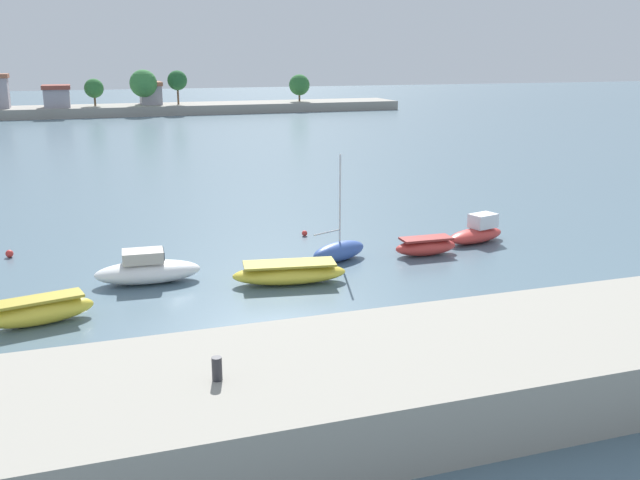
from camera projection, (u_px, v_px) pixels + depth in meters
The scene contains 12 objects.
ground_plane at pixel (281, 341), 27.66m from camera, with size 400.00×400.00×0.00m, color slate.
seawall_embankment at pixel (337, 390), 21.43m from camera, with size 61.40×7.10×2.12m, color #9E998C.
mooring_bollard at pixel (217, 369), 19.63m from camera, with size 0.29×0.29×0.69m, color #2D2D33.
moored_boat_0 at pixel (39, 311), 29.29m from camera, with size 4.64×2.30×1.15m.
moored_boat_1 at pixel (147, 270), 34.53m from camera, with size 5.21×2.27×1.66m.
moored_boat_2 at pixel (289, 273), 34.46m from camera, with size 5.81×2.64×1.07m.
moored_boat_3 at pixel (339, 251), 38.18m from camera, with size 3.77×2.53×5.83m.
moored_boat_4 at pixel (426, 246), 39.31m from camera, with size 3.65×1.42×1.01m.
moored_boat_5 at pixel (477, 232), 41.93m from camera, with size 4.38×2.60×1.67m.
mooring_buoy_0 at pixel (305, 233), 43.42m from camera, with size 0.35×0.35×0.35m, color red.
mooring_buoy_1 at pixel (9, 254), 38.91m from camera, with size 0.42×0.42×0.42m, color red.
distant_shoreline at pixel (109, 105), 125.54m from camera, with size 104.59×10.65×7.99m.
Camera 1 is at (-6.69, -24.83, 11.04)m, focal length 39.43 mm.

